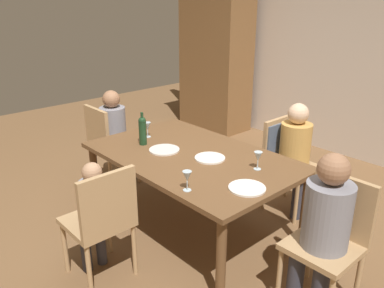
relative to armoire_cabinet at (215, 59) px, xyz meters
The scene contains 19 objects.
ground_plane 3.27m from the armoire_cabinet, 49.02° to the right, with size 10.00×10.00×0.00m, color brown.
rear_room_partition 2.09m from the armoire_cabinet, 12.56° to the left, with size 6.40×0.12×2.70m, color beige.
armoire_cabinet is the anchor object (origin of this frame).
dining_table 3.11m from the armoire_cabinet, 49.02° to the right, with size 1.84×1.15×0.73m.
chair_left_end 2.58m from the armoire_cabinet, 73.39° to the right, with size 0.44×0.44×0.92m.
chair_far_right 2.73m from the armoire_cabinet, 30.66° to the right, with size 0.46×0.44×0.92m.
chair_right_end 4.04m from the armoire_cabinet, 33.98° to the right, with size 0.44×0.44×0.92m.
chair_near 3.94m from the armoire_cabinet, 57.29° to the right, with size 0.44×0.44×0.92m.
person_woman_host 2.46m from the armoire_cabinet, 72.62° to the right, with size 0.28×0.32×1.08m.
person_man_bearded 2.85m from the armoire_cabinet, 29.11° to the right, with size 0.34×0.29×1.10m.
person_man_guest 4.09m from the armoire_cabinet, 35.30° to the right, with size 0.31×0.35×1.14m.
person_child_small 3.88m from the armoire_cabinet, 58.68° to the right, with size 0.25×0.22×0.94m.
wine_bottle_tall_green 2.93m from the armoire_cabinet, 58.53° to the right, with size 0.07×0.07×0.31m.
wine_glass_near_left 3.76m from the armoire_cabinet, 48.32° to the right, with size 0.07×0.07×0.15m.
wine_glass_centre 3.38m from the armoire_cabinet, 39.53° to the right, with size 0.07×0.07×0.15m.
wine_glass_near_right 2.73m from the armoire_cabinet, 59.28° to the right, with size 0.07×0.07×0.15m.
dinner_plate_host 3.72m from the armoire_cabinet, 41.73° to the right, with size 0.27×0.27×0.01m, color white.
dinner_plate_guest_left 3.04m from the armoire_cabinet, 53.91° to the right, with size 0.27×0.27×0.01m, color silver.
dinner_plate_guest_right 3.18m from the armoire_cabinet, 46.08° to the right, with size 0.26×0.26×0.01m, color white.
Camera 1 is at (2.35, -2.13, 2.04)m, focal length 36.80 mm.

